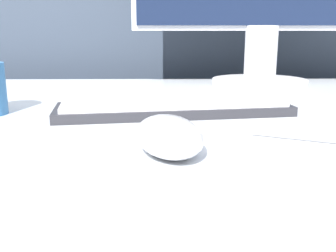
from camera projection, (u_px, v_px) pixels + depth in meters
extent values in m
cube|color=#333D4C|center=(168.00, 139.00, 1.35)|extent=(5.00, 0.03, 1.04)
ellipsoid|color=silver|center=(169.00, 136.00, 0.46)|extent=(0.10, 0.14, 0.04)
cube|color=#28282D|center=(174.00, 109.00, 0.68)|extent=(0.41, 0.17, 0.02)
cube|color=white|center=(174.00, 102.00, 0.68)|extent=(0.39, 0.15, 0.01)
cylinder|color=white|center=(259.00, 83.00, 1.00)|extent=(0.24, 0.24, 0.02)
cylinder|color=white|center=(261.00, 53.00, 0.98)|extent=(0.08, 0.08, 0.13)
cylinder|color=#99999E|center=(311.00, 138.00, 0.51)|extent=(0.14, 0.07, 0.01)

